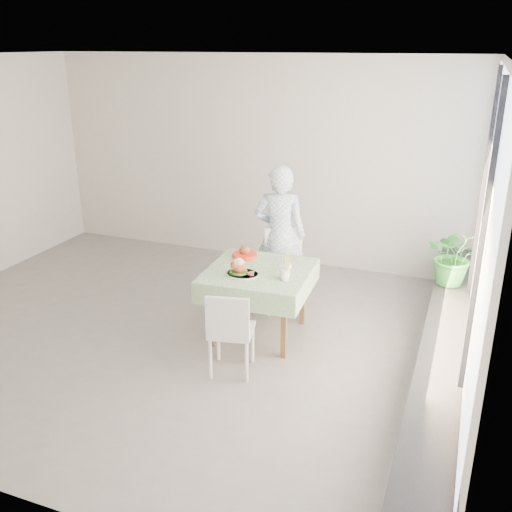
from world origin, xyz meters
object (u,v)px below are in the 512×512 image
at_px(cafe_table, 259,295).
at_px(potted_plant, 455,256).
at_px(diner, 280,235).
at_px(juice_cup_orange, 288,265).
at_px(main_dish, 241,270).
at_px(chair_far, 284,285).
at_px(chair_near, 232,347).

height_order(cafe_table, potted_plant, potted_plant).
xyz_separation_m(diner, potted_plant, (1.93, 0.05, -0.01)).
bearing_deg(potted_plant, juice_cup_orange, -152.31).
xyz_separation_m(diner, juice_cup_orange, (0.35, -0.78, -0.03)).
relative_size(cafe_table, main_dish, 3.24).
distance_m(chair_far, potted_plant, 1.90).
distance_m(cafe_table, main_dish, 0.41).
bearing_deg(diner, main_dish, 77.02).
distance_m(chair_far, chair_near, 1.50).
bearing_deg(diner, potted_plant, 170.86).
bearing_deg(potted_plant, cafe_table, -153.37).
bearing_deg(main_dish, diner, 87.61).
height_order(cafe_table, chair_far, chair_far).
bearing_deg(juice_cup_orange, cafe_table, -159.78).
distance_m(cafe_table, chair_far, 0.75).
relative_size(diner, main_dish, 4.93).
height_order(cafe_table, juice_cup_orange, juice_cup_orange).
height_order(main_dish, potted_plant, potted_plant).
bearing_deg(diner, juice_cup_orange, 103.78).
distance_m(cafe_table, diner, 0.96).
distance_m(chair_near, potted_plant, 2.56).
distance_m(chair_near, main_dish, 0.80).
distance_m(cafe_table, chair_near, 0.80).
relative_size(juice_cup_orange, potted_plant, 0.37).
height_order(chair_near, diner, diner).
bearing_deg(chair_far, chair_near, -90.75).
bearing_deg(main_dish, potted_plant, 29.68).
relative_size(chair_near, diner, 0.50).
xyz_separation_m(chair_far, potted_plant, (1.81, 0.20, 0.54)).
distance_m(diner, potted_plant, 1.93).
xyz_separation_m(cafe_table, diner, (-0.08, 0.88, 0.37)).
bearing_deg(main_dish, chair_near, -76.08).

